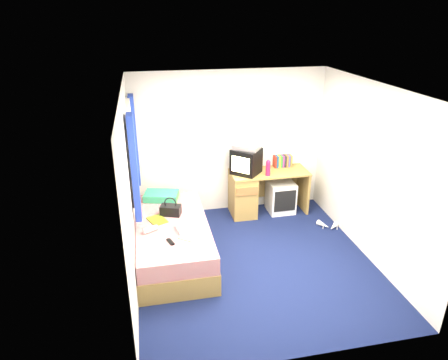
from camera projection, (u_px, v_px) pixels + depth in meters
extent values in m
plane|color=#0C1438|center=(255.00, 262.00, 5.57)|extent=(3.40, 3.40, 0.00)
plane|color=white|center=(261.00, 89.00, 4.63)|extent=(3.40, 3.40, 0.00)
plane|color=silver|center=(229.00, 143.00, 6.63)|extent=(3.20, 0.00, 3.20)
plane|color=silver|center=(310.00, 258.00, 3.57)|extent=(3.20, 0.00, 3.20)
plane|color=silver|center=(130.00, 194.00, 4.80)|extent=(0.00, 3.40, 3.40)
plane|color=silver|center=(372.00, 174.00, 5.39)|extent=(0.00, 3.40, 3.40)
cube|color=#A28243|center=(173.00, 247.00, 5.65)|extent=(1.00, 2.00, 0.30)
cube|color=#976537|center=(213.00, 258.00, 5.38)|extent=(0.02, 0.70, 0.18)
cube|color=silver|center=(172.00, 230.00, 5.55)|extent=(0.98, 1.98, 0.24)
cube|color=teal|center=(161.00, 196.00, 6.15)|extent=(0.57, 0.44, 0.11)
cube|color=#A28243|center=(269.00, 172.00, 6.68)|extent=(1.30, 0.55, 0.03)
cube|color=#A28243|center=(243.00, 195.00, 6.74)|extent=(0.40, 0.52, 0.72)
cube|color=#A28243|center=(303.00, 190.00, 6.94)|extent=(0.04, 0.52, 0.72)
cube|color=#A28243|center=(278.00, 181.00, 7.06)|extent=(0.78, 0.03, 0.55)
cube|color=white|center=(281.00, 197.00, 6.88)|extent=(0.44, 0.44, 0.54)
cube|color=black|center=(246.00, 161.00, 6.53)|extent=(0.57, 0.57, 0.42)
cube|color=#FFFEA1|center=(241.00, 165.00, 6.38)|extent=(0.25, 0.22, 0.26)
cube|color=#BCBCBE|center=(247.00, 147.00, 6.43)|extent=(0.50, 0.47, 0.08)
cube|color=maroon|center=(275.00, 162.00, 6.82)|extent=(0.03, 0.13, 0.20)
cube|color=navy|center=(277.00, 161.00, 6.83)|extent=(0.03, 0.13, 0.20)
cube|color=gold|center=(279.00, 161.00, 6.83)|extent=(0.03, 0.13, 0.20)
cube|color=#337F33|center=(281.00, 161.00, 6.84)|extent=(0.03, 0.13, 0.20)
cube|color=#7F337F|center=(283.00, 161.00, 6.85)|extent=(0.03, 0.13, 0.20)
cube|color=#262626|center=(284.00, 161.00, 6.85)|extent=(0.03, 0.13, 0.20)
cube|color=#B26633|center=(286.00, 161.00, 6.86)|extent=(0.03, 0.13, 0.20)
cube|color=#4C4C99|center=(288.00, 161.00, 6.86)|extent=(0.03, 0.13, 0.20)
cube|color=olive|center=(290.00, 160.00, 6.87)|extent=(0.03, 0.13, 0.20)
cube|color=#332411|center=(289.00, 162.00, 6.91)|extent=(0.06, 0.12, 0.14)
cylinder|color=#C41B45|center=(268.00, 169.00, 6.47)|extent=(0.08, 0.08, 0.24)
cylinder|color=white|center=(260.00, 165.00, 6.69)|extent=(0.06, 0.06, 0.17)
cube|color=black|center=(171.00, 210.00, 5.68)|extent=(0.32, 0.25, 0.14)
torus|color=black|center=(170.00, 203.00, 5.64)|extent=(0.17, 0.07, 0.18)
cube|color=white|center=(188.00, 226.00, 5.31)|extent=(0.32, 0.28, 0.09)
cube|color=#C6E819|center=(157.00, 220.00, 5.55)|extent=(0.30, 0.34, 0.01)
cylinder|color=silver|center=(150.00, 229.00, 5.26)|extent=(0.21, 0.15, 0.07)
cube|color=yellow|center=(186.00, 239.00, 5.09)|extent=(0.21, 0.18, 0.01)
cube|color=black|center=(170.00, 242.00, 5.02)|extent=(0.10, 0.17, 0.02)
cube|color=silver|center=(130.00, 150.00, 5.52)|extent=(0.02, 0.90, 1.10)
cube|color=white|center=(127.00, 108.00, 5.29)|extent=(0.06, 1.06, 0.08)
cube|color=white|center=(135.00, 189.00, 5.75)|extent=(0.06, 1.06, 0.08)
cube|color=navy|center=(134.00, 169.00, 5.01)|extent=(0.08, 0.24, 1.40)
cube|color=navy|center=(134.00, 141.00, 6.08)|extent=(0.08, 0.24, 1.40)
cone|color=white|center=(323.00, 225.00, 6.45)|extent=(0.18, 0.24, 0.09)
cone|color=white|center=(334.00, 226.00, 6.40)|extent=(0.23, 0.21, 0.09)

